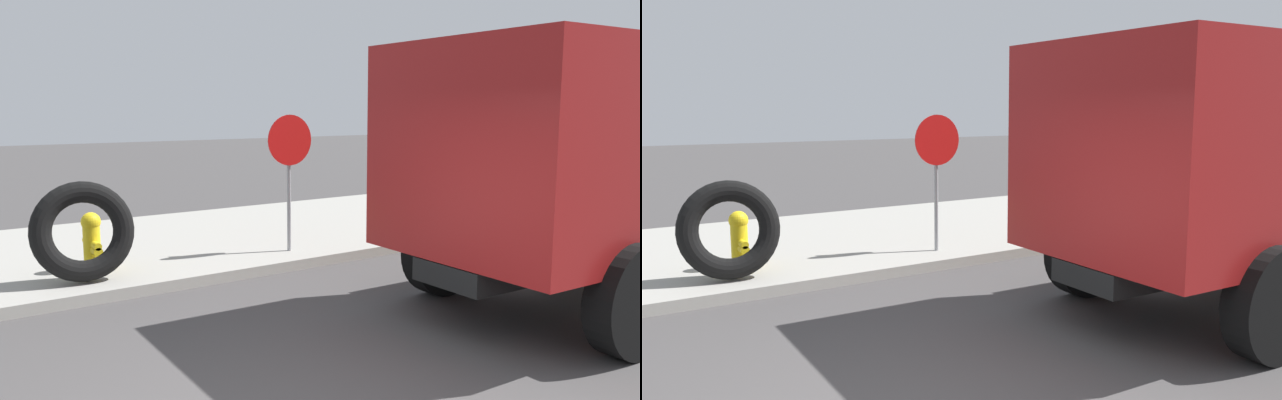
# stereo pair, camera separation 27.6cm
# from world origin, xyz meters

# --- Properties ---
(sidewalk_curb) EXTENTS (36.00, 5.00, 0.15)m
(sidewalk_curb) POSITION_xyz_m (0.00, 6.50, 0.07)
(sidewalk_curb) COLOR #99968E
(sidewalk_curb) RESTS_ON ground
(fire_hydrant) EXTENTS (0.26, 0.58, 0.80)m
(fire_hydrant) POSITION_xyz_m (-0.00, 5.09, 0.57)
(fire_hydrant) COLOR yellow
(fire_hydrant) RESTS_ON sidewalk_curb
(loose_tire) EXTENTS (1.31, 0.59, 1.29)m
(loose_tire) POSITION_xyz_m (-0.24, 4.58, 0.80)
(loose_tire) COLOR black
(loose_tire) RESTS_ON sidewalk_curb
(stop_sign) EXTENTS (0.76, 0.08, 2.08)m
(stop_sign) POSITION_xyz_m (2.83, 4.58, 1.59)
(stop_sign) COLOR gray
(stop_sign) RESTS_ON sidewalk_curb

